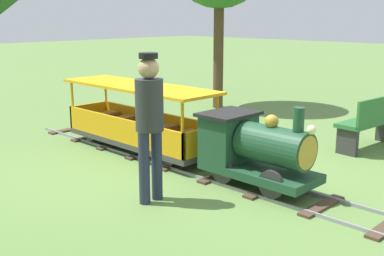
# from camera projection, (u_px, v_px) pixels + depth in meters

# --- Properties ---
(ground_plane) EXTENTS (60.00, 60.00, 0.00)m
(ground_plane) POSITION_uv_depth(u_px,v_px,m) (197.00, 169.00, 6.36)
(ground_plane) COLOR #608442
(track) EXTENTS (0.75, 6.40, 0.04)m
(track) POSITION_uv_depth(u_px,v_px,m) (182.00, 164.00, 6.56)
(track) COLOR gray
(track) RESTS_ON ground_plane
(locomotive) EXTENTS (0.71, 1.45, 1.00)m
(locomotive) POSITION_uv_depth(u_px,v_px,m) (253.00, 147.00, 5.63)
(locomotive) COLOR #1E472D
(locomotive) RESTS_ON ground_plane
(passenger_car) EXTENTS (0.81, 2.70, 0.97)m
(passenger_car) POSITION_uv_depth(u_px,v_px,m) (139.00, 125.00, 7.07)
(passenger_car) COLOR #3F3F3F
(passenger_car) RESTS_ON ground_plane
(conductor_person) EXTENTS (0.30, 0.30, 1.62)m
(conductor_person) POSITION_uv_depth(u_px,v_px,m) (150.00, 116.00, 5.07)
(conductor_person) COLOR #282D47
(conductor_person) RESTS_ON ground_plane
(park_bench) EXTENTS (1.33, 0.51, 0.82)m
(park_bench) POSITION_uv_depth(u_px,v_px,m) (372.00, 122.00, 7.26)
(park_bench) COLOR #2D6B33
(park_bench) RESTS_ON ground_plane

